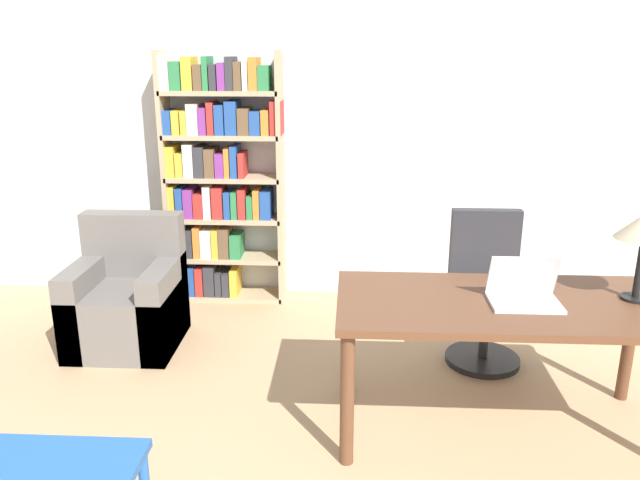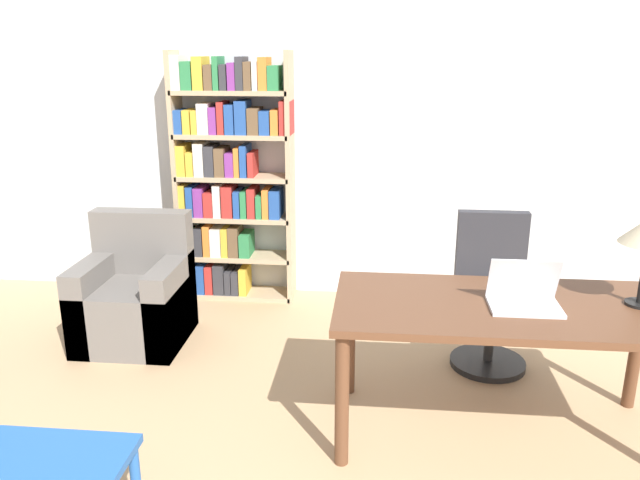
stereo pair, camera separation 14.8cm
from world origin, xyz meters
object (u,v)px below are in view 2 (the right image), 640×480
object	(u,v)px
laptop	(524,296)
office_chair	(491,298)
armchair	(135,299)
desk	(505,321)
bookshelf	(228,177)

from	to	relation	value
laptop	office_chair	world-z (taller)	same
office_chair	armchair	bearing A→B (deg)	178.01
desk	office_chair	distance (m)	0.86
desk	bookshelf	xyz separation A→B (m)	(-1.87, 1.80, 0.35)
desk	laptop	bearing A→B (deg)	-15.50
armchair	desk	bearing A→B (deg)	-21.18
armchair	bookshelf	world-z (taller)	bookshelf
desk	armchair	world-z (taller)	armchair
armchair	bookshelf	size ratio (longest dim) A/B	0.45
office_chair	bookshelf	xyz separation A→B (m)	(-1.95, 0.97, 0.56)
desk	laptop	xyz separation A→B (m)	(0.08, -0.02, 0.15)
office_chair	bookshelf	size ratio (longest dim) A/B	0.50
laptop	office_chair	size ratio (longest dim) A/B	0.35
desk	office_chair	bearing A→B (deg)	84.76
desk	bookshelf	world-z (taller)	bookshelf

